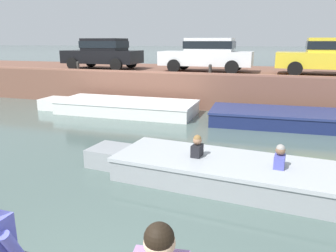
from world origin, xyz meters
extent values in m
plane|color=#4C605B|center=(0.00, 5.85, 0.00)|extent=(400.00, 400.00, 0.00)
cube|color=brown|center=(0.00, 14.71, 0.78)|extent=(60.00, 6.00, 1.56)
cube|color=#925F4C|center=(0.00, 11.83, 1.60)|extent=(60.00, 0.24, 0.08)
cube|color=white|center=(-3.85, 10.11, 0.24)|extent=(5.78, 2.22, 0.48)
cube|color=white|center=(-7.30, 10.07, 0.24)|extent=(1.16, 1.20, 0.48)
cube|color=white|center=(-3.85, 10.11, 0.52)|extent=(5.84, 2.28, 0.08)
cube|color=brown|center=(-3.42, 10.11, 0.42)|extent=(0.26, 1.95, 0.06)
cube|color=navy|center=(2.70, 10.06, 0.23)|extent=(5.85, 2.40, 0.46)
cube|color=navy|center=(2.70, 10.06, 0.50)|extent=(5.91, 2.47, 0.08)
cube|color=brown|center=(2.27, 10.04, 0.40)|extent=(0.34, 1.90, 0.06)
cube|color=#93999E|center=(1.24, 4.35, 0.22)|extent=(5.01, 2.09, 0.44)
cube|color=#93999E|center=(-1.68, 4.60, 0.22)|extent=(1.05, 1.01, 0.44)
cube|color=#B1B7BD|center=(1.24, 4.35, 0.48)|extent=(5.08, 2.16, 0.08)
cube|color=brown|center=(1.60, 4.32, 0.38)|extent=(0.37, 1.53, 0.06)
cube|color=black|center=(0.51, 4.42, 0.56)|extent=(0.23, 0.34, 0.44)
sphere|color=#A37556|center=(0.51, 4.42, 0.88)|extent=(0.19, 0.19, 0.19)
sphere|color=olive|center=(0.51, 4.42, 0.92)|extent=(0.17, 0.17, 0.17)
cube|color=#4C51B2|center=(2.21, 4.27, 0.56)|extent=(0.23, 0.34, 0.44)
sphere|color=brown|center=(2.21, 4.27, 0.88)|extent=(0.19, 0.19, 0.19)
sphere|color=gray|center=(2.21, 4.27, 0.92)|extent=(0.17, 0.17, 0.17)
cube|color=black|center=(-6.62, 13.21, 2.18)|extent=(3.95, 1.76, 0.64)
cube|color=black|center=(-6.46, 13.21, 2.80)|extent=(1.98, 1.54, 0.60)
cube|color=black|center=(-6.46, 13.21, 2.80)|extent=(2.06, 1.57, 0.33)
cylinder|color=black|center=(-7.83, 12.31, 1.86)|extent=(0.60, 0.18, 0.60)
cylinder|color=black|center=(-7.84, 14.09, 1.86)|extent=(0.60, 0.18, 0.60)
cylinder|color=black|center=(-5.39, 12.32, 1.86)|extent=(0.60, 0.18, 0.60)
cylinder|color=black|center=(-5.40, 14.10, 1.86)|extent=(0.60, 0.18, 0.60)
cube|color=white|center=(-1.15, 13.21, 2.18)|extent=(4.26, 1.71, 0.64)
cube|color=white|center=(-0.98, 13.21, 2.80)|extent=(2.13, 1.50, 0.60)
cube|color=black|center=(-0.98, 13.21, 2.80)|extent=(2.22, 1.53, 0.33)
cylinder|color=black|center=(-2.47, 12.34, 1.86)|extent=(0.60, 0.18, 0.60)
cylinder|color=black|center=(-2.48, 14.06, 1.86)|extent=(0.60, 0.18, 0.60)
cylinder|color=black|center=(0.17, 12.35, 1.86)|extent=(0.60, 0.18, 0.60)
cylinder|color=black|center=(0.16, 14.08, 1.86)|extent=(0.60, 0.18, 0.60)
cube|color=yellow|center=(4.09, 13.21, 2.18)|extent=(4.29, 1.92, 0.64)
cube|color=yellow|center=(4.26, 13.20, 2.80)|extent=(2.17, 1.64, 0.60)
cube|color=black|center=(4.26, 13.20, 2.80)|extent=(2.25, 1.68, 0.33)
cylinder|color=black|center=(2.75, 12.33, 1.86)|extent=(0.61, 0.20, 0.60)
cylinder|color=black|center=(2.80, 14.16, 1.86)|extent=(0.61, 0.20, 0.60)
cylinder|color=#2D2B28|center=(-7.29, 11.96, 1.73)|extent=(0.14, 0.14, 0.35)
sphere|color=#2D2B28|center=(-7.29, 11.96, 1.93)|extent=(0.15, 0.15, 0.15)
cylinder|color=#2D2B28|center=(-0.70, 11.96, 1.73)|extent=(0.14, 0.14, 0.35)
sphere|color=#2D2B28|center=(-0.70, 11.96, 1.93)|extent=(0.15, 0.15, 0.15)
cylinder|color=#4C51B2|center=(0.17, -0.44, 1.35)|extent=(0.09, 0.28, 0.47)
sphere|color=beige|center=(1.41, -0.55, 1.77)|extent=(0.20, 0.20, 0.20)
sphere|color=black|center=(1.41, -0.56, 1.81)|extent=(0.19, 0.19, 0.19)
camera|label=1|loc=(2.00, -2.21, 2.96)|focal=35.00mm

